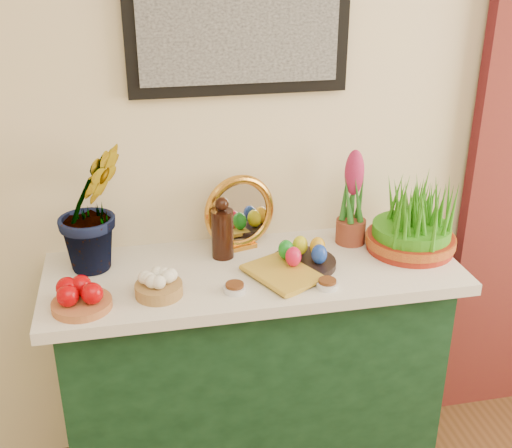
% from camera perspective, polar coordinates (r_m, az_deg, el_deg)
% --- Properties ---
extents(sideboard, '(1.30, 0.45, 0.85)m').
position_cam_1_polar(sideboard, '(2.44, -0.24, -13.47)').
color(sideboard, '#163E22').
rests_on(sideboard, ground).
extents(tablecloth, '(1.40, 0.55, 0.04)m').
position_cam_1_polar(tablecloth, '(2.20, -0.27, -4.24)').
color(tablecloth, silver).
rests_on(tablecloth, sideboard).
extents(hyacinth_green, '(0.37, 0.35, 0.57)m').
position_cam_1_polar(hyacinth_green, '(2.14, -14.52, 3.12)').
color(hyacinth_green, '#276E21').
rests_on(hyacinth_green, tablecloth).
extents(apple_bowl, '(0.24, 0.24, 0.09)m').
position_cam_1_polar(apple_bowl, '(2.00, -15.29, -6.28)').
color(apple_bowl, '#A65C32').
rests_on(apple_bowl, tablecloth).
extents(garlic_basket, '(0.15, 0.15, 0.08)m').
position_cam_1_polar(garlic_basket, '(2.03, -8.65, -5.41)').
color(garlic_basket, '#A48242').
rests_on(garlic_basket, tablecloth).
extents(vinegar_cruet, '(0.08, 0.08, 0.22)m').
position_cam_1_polar(vinegar_cruet, '(2.21, -3.00, -0.62)').
color(vinegar_cruet, black).
rests_on(vinegar_cruet, tablecloth).
extents(mirror, '(0.28, 0.13, 0.27)m').
position_cam_1_polar(mirror, '(2.27, -1.46, 0.97)').
color(mirror, '#CB892E').
rests_on(mirror, tablecloth).
extents(book, '(0.25, 0.29, 0.03)m').
position_cam_1_polar(book, '(2.06, 0.43, -5.10)').
color(book, '#B99129').
rests_on(book, tablecloth).
extents(spice_dish_left, '(0.07, 0.07, 0.03)m').
position_cam_1_polar(spice_dish_left, '(2.03, -1.90, -5.70)').
color(spice_dish_left, silver).
rests_on(spice_dish_left, tablecloth).
extents(spice_dish_right, '(0.07, 0.07, 0.03)m').
position_cam_1_polar(spice_dish_right, '(2.07, 6.35, -5.32)').
color(spice_dish_right, silver).
rests_on(spice_dish_right, tablecloth).
extents(egg_plate, '(0.24, 0.24, 0.09)m').
position_cam_1_polar(egg_plate, '(2.18, 4.22, -2.95)').
color(egg_plate, black).
rests_on(egg_plate, tablecloth).
extents(hyacinth_pink, '(0.11, 0.11, 0.35)m').
position_cam_1_polar(hyacinth_pink, '(2.32, 8.57, 1.95)').
color(hyacinth_pink, brown).
rests_on(hyacinth_pink, tablecloth).
extents(wheatgrass_sabzeh, '(0.32, 0.32, 0.26)m').
position_cam_1_polar(wheatgrass_sabzeh, '(2.32, 13.74, 0.33)').
color(wheatgrass_sabzeh, maroon).
rests_on(wheatgrass_sabzeh, tablecloth).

